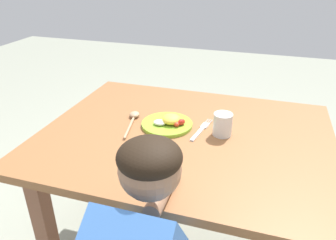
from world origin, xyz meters
name	(u,v)px	position (x,y,z in m)	size (l,w,h in m)	color
dining_table	(185,155)	(0.00, 0.00, 0.61)	(1.11, 0.87, 0.72)	brown
plate	(168,123)	(-0.08, 0.03, 0.73)	(0.20, 0.20, 0.05)	#88BA31
fork	(201,130)	(0.05, 0.04, 0.72)	(0.05, 0.20, 0.01)	silver
spoon	(133,118)	(-0.24, 0.04, 0.73)	(0.07, 0.22, 0.02)	tan
drinking_cup	(223,124)	(0.14, 0.03, 0.76)	(0.07, 0.07, 0.09)	silver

